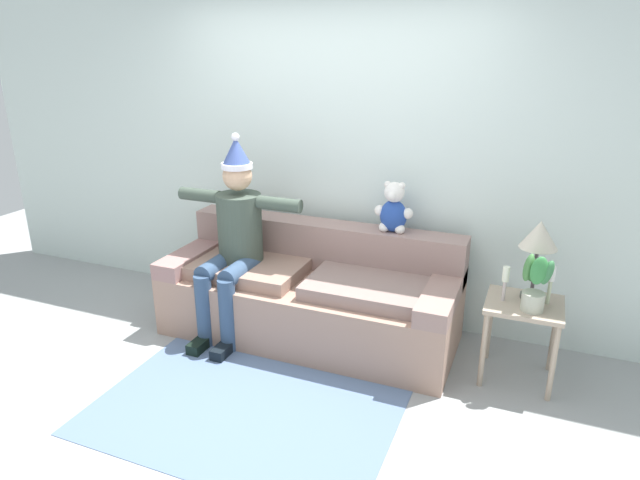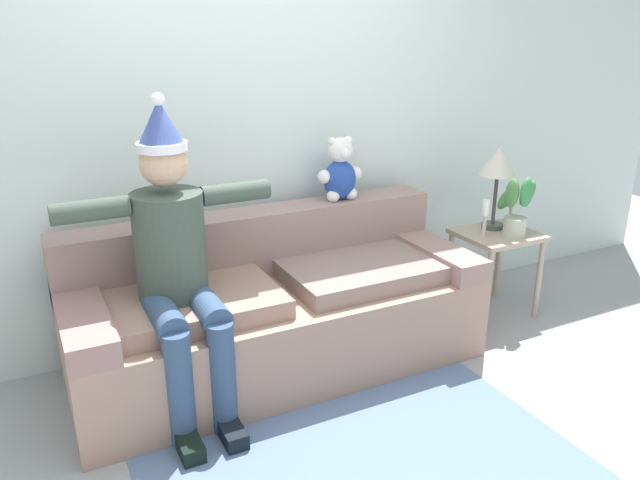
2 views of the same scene
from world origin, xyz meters
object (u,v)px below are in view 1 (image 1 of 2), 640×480
candle_tall (505,279)px  candle_short (551,280)px  couch (311,294)px  table_lamp (539,239)px  teddy_bear (394,209)px  person_seated (234,236)px  potted_plant (536,282)px  side_table (523,316)px

candle_tall → candle_short: size_ratio=0.91×
couch → table_lamp: table_lamp is taller
table_lamp → candle_short: bearing=-24.8°
couch → teddy_bear: teddy_bear is taller
couch → candle_short: (1.66, -0.01, 0.40)m
couch → table_lamp: size_ratio=4.15×
teddy_bear → candle_tall: teddy_bear is taller
person_seated → table_lamp: size_ratio=2.88×
potted_plant → candle_tall: potted_plant is taller
teddy_bear → candle_short: 1.18m
table_lamp → potted_plant: size_ratio=1.37×
person_seated → candle_short: size_ratio=5.87×
table_lamp → couch: bearing=-178.6°
person_seated → table_lamp: 2.14m
side_table → potted_plant: (0.05, -0.09, 0.30)m
side_table → candle_tall: size_ratio=2.35×
side_table → candle_short: 0.30m
teddy_bear → table_lamp: 1.04m
teddy_bear → candle_tall: (0.84, -0.34, -0.28)m
couch → candle_short: 1.71m
side_table → table_lamp: size_ratio=1.05×
side_table → candle_short: bearing=16.5°
person_seated → potted_plant: bearing=0.5°
table_lamp → potted_plant: table_lamp is taller
person_seated → potted_plant: size_ratio=3.94×
person_seated → potted_plant: person_seated is taller
table_lamp → potted_plant: 0.29m
person_seated → candle_tall: 1.96m
potted_plant → candle_short: 0.16m
potted_plant → candle_tall: size_ratio=1.64×
person_seated → candle_tall: size_ratio=6.45×
couch → person_seated: 0.74m
person_seated → table_lamp: bearing=5.4°
couch → side_table: bearing=-1.8°
couch → table_lamp: bearing=1.4°
couch → potted_plant: bearing=-5.2°
couch → candle_short: bearing=-0.3°
candle_tall → candle_short: bearing=12.5°
couch → candle_tall: couch is taller
couch → candle_tall: 1.45m
couch → table_lamp: (1.56, 0.04, 0.65)m
table_lamp → potted_plant: (0.02, -0.18, -0.22)m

